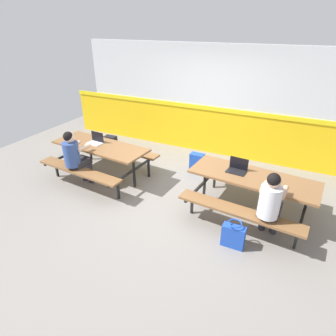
{
  "coord_description": "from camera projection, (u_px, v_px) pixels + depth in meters",
  "views": [
    {
      "loc": [
        2.1,
        -4.35,
        3.01
      ],
      "look_at": [
        0.0,
        -0.07,
        0.55
      ],
      "focal_mm": 30.42,
      "sensor_mm": 36.0,
      "label": 1
    }
  ],
  "objects": [
    {
      "name": "ground_plane",
      "position": [
        169.0,
        191.0,
        5.68
      ],
      "size": [
        10.0,
        10.0,
        0.02
      ],
      "primitive_type": "cube",
      "color": "gray"
    },
    {
      "name": "accent_backdrop",
      "position": [
        209.0,
        104.0,
        6.86
      ],
      "size": [
        8.0,
        0.14,
        2.6
      ],
      "color": "yellow",
      "rests_on": "ground"
    },
    {
      "name": "picnic_table_left",
      "position": [
        101.0,
        152.0,
        5.95
      ],
      "size": [
        2.12,
        1.71,
        0.74
      ],
      "color": "brown",
      "rests_on": "ground"
    },
    {
      "name": "picnic_table_right",
      "position": [
        252.0,
        185.0,
        4.76
      ],
      "size": [
        2.12,
        1.71,
        0.74
      ],
      "color": "brown",
      "rests_on": "ground"
    },
    {
      "name": "student_nearer",
      "position": [
        75.0,
        155.0,
        5.52
      ],
      "size": [
        0.38,
        0.53,
        1.21
      ],
      "color": "#2D2D38",
      "rests_on": "ground"
    },
    {
      "name": "student_further",
      "position": [
        270.0,
        202.0,
        4.09
      ],
      "size": [
        0.38,
        0.53,
        1.21
      ],
      "color": "#2D2D38",
      "rests_on": "ground"
    },
    {
      "name": "laptop_silver",
      "position": [
        96.0,
        141.0,
        5.95
      ],
      "size": [
        0.34,
        0.25,
        0.22
      ],
      "color": "silver",
      "rests_on": "picnic_table_left"
    },
    {
      "name": "laptop_dark",
      "position": [
        237.0,
        169.0,
        4.83
      ],
      "size": [
        0.34,
        0.25,
        0.22
      ],
      "color": "black",
      "rests_on": "picnic_table_right"
    },
    {
      "name": "backpack_dark",
      "position": [
        197.0,
        163.0,
        6.31
      ],
      "size": [
        0.3,
        0.22,
        0.44
      ],
      "color": "#1E47B2",
      "rests_on": "ground"
    },
    {
      "name": "tote_bag_bright",
      "position": [
        233.0,
        236.0,
        4.21
      ],
      "size": [
        0.34,
        0.21,
        0.43
      ],
      "color": "#1E47B2",
      "rests_on": "ground"
    },
    {
      "name": "satchel_spare",
      "position": [
        111.0,
        144.0,
        7.26
      ],
      "size": [
        0.3,
        0.22,
        0.44
      ],
      "color": "black",
      "rests_on": "ground"
    }
  ]
}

